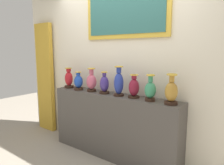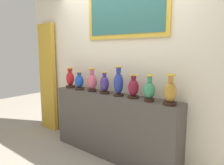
{
  "view_description": "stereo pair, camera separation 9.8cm",
  "coord_description": "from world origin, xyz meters",
  "px_view_note": "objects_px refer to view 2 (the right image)",
  "views": [
    {
      "loc": [
        1.75,
        -2.34,
        1.57
      ],
      "look_at": [
        0.0,
        0.0,
        1.12
      ],
      "focal_mm": 33.32,
      "sensor_mm": 36.0,
      "label": 1
    },
    {
      "loc": [
        1.83,
        -2.28,
        1.57
      ],
      "look_at": [
        0.0,
        0.0,
        1.12
      ],
      "focal_mm": 33.32,
      "sensor_mm": 36.0,
      "label": 2
    }
  ],
  "objects_px": {
    "vase_burgundy": "(133,88)",
    "vase_jade": "(149,90)",
    "vase_crimson": "(70,79)",
    "vase_rose": "(92,81)",
    "vase_cobalt": "(119,83)",
    "vase_ochre": "(170,92)",
    "vase_indigo": "(104,84)",
    "vase_sapphire": "(79,82)"
  },
  "relations": [
    {
      "from": "vase_burgundy",
      "to": "vase_jade",
      "type": "height_order",
      "value": "vase_jade"
    },
    {
      "from": "vase_crimson",
      "to": "vase_rose",
      "type": "distance_m",
      "value": 0.51
    },
    {
      "from": "vase_burgundy",
      "to": "vase_crimson",
      "type": "bearing_deg",
      "value": -179.42
    },
    {
      "from": "vase_rose",
      "to": "vase_cobalt",
      "type": "xyz_separation_m",
      "value": [
        0.51,
        -0.0,
        0.03
      ]
    },
    {
      "from": "vase_cobalt",
      "to": "vase_burgundy",
      "type": "distance_m",
      "value": 0.24
    },
    {
      "from": "vase_cobalt",
      "to": "vase_ochre",
      "type": "relative_size",
      "value": 1.14
    },
    {
      "from": "vase_crimson",
      "to": "vase_ochre",
      "type": "distance_m",
      "value": 1.77
    },
    {
      "from": "vase_cobalt",
      "to": "vase_burgundy",
      "type": "bearing_deg",
      "value": 4.72
    },
    {
      "from": "vase_burgundy",
      "to": "vase_ochre",
      "type": "bearing_deg",
      "value": -3.71
    },
    {
      "from": "vase_indigo",
      "to": "vase_ochre",
      "type": "relative_size",
      "value": 0.89
    },
    {
      "from": "vase_sapphire",
      "to": "vase_ochre",
      "type": "distance_m",
      "value": 1.51
    },
    {
      "from": "vase_sapphire",
      "to": "vase_jade",
      "type": "distance_m",
      "value": 1.25
    },
    {
      "from": "vase_ochre",
      "to": "vase_jade",
      "type": "bearing_deg",
      "value": 179.31
    },
    {
      "from": "vase_indigo",
      "to": "vase_jade",
      "type": "relative_size",
      "value": 0.96
    },
    {
      "from": "vase_cobalt",
      "to": "vase_ochre",
      "type": "bearing_deg",
      "value": -1.12
    },
    {
      "from": "vase_sapphire",
      "to": "vase_cobalt",
      "type": "xyz_separation_m",
      "value": [
        0.76,
        0.03,
        0.05
      ]
    },
    {
      "from": "vase_crimson",
      "to": "vase_cobalt",
      "type": "bearing_deg",
      "value": -0.35
    },
    {
      "from": "vase_rose",
      "to": "vase_cobalt",
      "type": "bearing_deg",
      "value": -0.28
    },
    {
      "from": "vase_sapphire",
      "to": "vase_jade",
      "type": "xyz_separation_m",
      "value": [
        1.25,
        0.01,
        0.02
      ]
    },
    {
      "from": "vase_rose",
      "to": "vase_jade",
      "type": "xyz_separation_m",
      "value": [
        0.99,
        -0.01,
        -0.01
      ]
    },
    {
      "from": "vase_rose",
      "to": "vase_jade",
      "type": "distance_m",
      "value": 0.99
    },
    {
      "from": "vase_cobalt",
      "to": "vase_burgundy",
      "type": "height_order",
      "value": "vase_cobalt"
    },
    {
      "from": "vase_rose",
      "to": "vase_burgundy",
      "type": "relative_size",
      "value": 1.16
    },
    {
      "from": "vase_cobalt",
      "to": "vase_burgundy",
      "type": "relative_size",
      "value": 1.32
    },
    {
      "from": "vase_jade",
      "to": "vase_ochre",
      "type": "distance_m",
      "value": 0.27
    },
    {
      "from": "vase_burgundy",
      "to": "vase_jade",
      "type": "distance_m",
      "value": 0.25
    },
    {
      "from": "vase_rose",
      "to": "vase_indigo",
      "type": "bearing_deg",
      "value": -0.01
    },
    {
      "from": "vase_crimson",
      "to": "vase_ochre",
      "type": "xyz_separation_m",
      "value": [
        1.77,
        -0.02,
        0.0
      ]
    },
    {
      "from": "vase_crimson",
      "to": "vase_indigo",
      "type": "distance_m",
      "value": 0.77
    },
    {
      "from": "vase_indigo",
      "to": "vase_burgundy",
      "type": "distance_m",
      "value": 0.49
    },
    {
      "from": "vase_rose",
      "to": "vase_burgundy",
      "type": "height_order",
      "value": "vase_rose"
    },
    {
      "from": "vase_burgundy",
      "to": "vase_jade",
      "type": "relative_size",
      "value": 0.94
    },
    {
      "from": "vase_crimson",
      "to": "vase_burgundy",
      "type": "bearing_deg",
      "value": 0.58
    },
    {
      "from": "vase_sapphire",
      "to": "vase_cobalt",
      "type": "bearing_deg",
      "value": 1.89
    },
    {
      "from": "vase_jade",
      "to": "vase_ochre",
      "type": "height_order",
      "value": "vase_ochre"
    },
    {
      "from": "vase_indigo",
      "to": "vase_cobalt",
      "type": "distance_m",
      "value": 0.26
    },
    {
      "from": "vase_sapphire",
      "to": "vase_crimson",
      "type": "bearing_deg",
      "value": 173.11
    },
    {
      "from": "vase_crimson",
      "to": "vase_cobalt",
      "type": "xyz_separation_m",
      "value": [
        1.02,
        -0.01,
        0.03
      ]
    },
    {
      "from": "vase_crimson",
      "to": "vase_indigo",
      "type": "xyz_separation_m",
      "value": [
        0.77,
        -0.0,
        -0.01
      ]
    },
    {
      "from": "vase_ochre",
      "to": "vase_indigo",
      "type": "bearing_deg",
      "value": 179.03
    },
    {
      "from": "vase_jade",
      "to": "vase_cobalt",
      "type": "bearing_deg",
      "value": 178.63
    },
    {
      "from": "vase_crimson",
      "to": "vase_indigo",
      "type": "bearing_deg",
      "value": -0.29
    }
  ]
}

